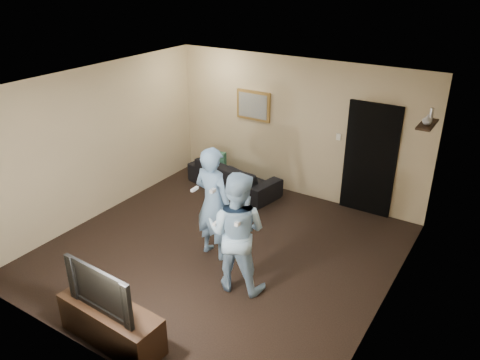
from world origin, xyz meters
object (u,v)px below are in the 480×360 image
Objects in this scene: sofa at (234,176)px; wii_player_right at (237,232)px; television at (106,286)px; tv_console at (111,323)px; wii_player_left at (213,203)px.

wii_player_right reaches higher than sofa.
television is at bearing -111.98° from wii_player_right.
tv_console is 1.90m from wii_player_right.
wii_player_left reaches higher than wii_player_right.
sofa reaches higher than tv_console.
wii_player_right is (1.70, -2.54, 0.58)m from sofa.
sofa is 2.38m from wii_player_left.
sofa is at bearing 115.61° from wii_player_left.
wii_player_right is (0.67, 1.67, 0.07)m from television.
television is 0.60× the size of wii_player_right.
television reaches higher than tv_console.
wii_player_left is at bearing 125.92° from sofa.
wii_player_right reaches higher than television.
tv_console is 0.80× the size of wii_player_right.
sofa is 3.11m from wii_player_right.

